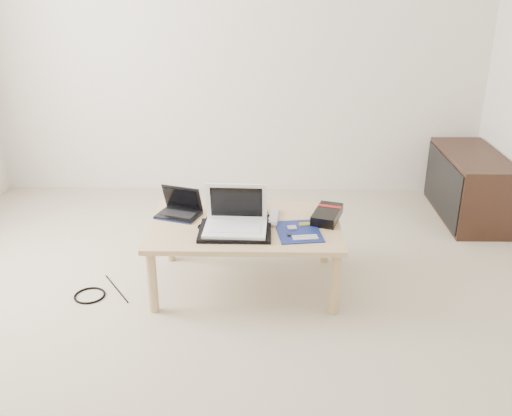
{
  "coord_description": "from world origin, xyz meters",
  "views": [
    {
      "loc": [
        0.25,
        -2.61,
        1.77
      ],
      "look_at": [
        0.19,
        0.39,
        0.5
      ],
      "focal_mm": 40.0,
      "sensor_mm": 36.0,
      "label": 1
    }
  ],
  "objects_px": {
    "media_cabinet": "(468,186)",
    "white_laptop": "(236,220)",
    "gpu_box": "(327,215)",
    "coffee_table": "(245,232)",
    "netbook": "(180,209)"
  },
  "relations": [
    {
      "from": "media_cabinet",
      "to": "white_laptop",
      "type": "xyz_separation_m",
      "value": [
        -1.7,
        -1.16,
        0.22
      ]
    },
    {
      "from": "coffee_table",
      "to": "media_cabinet",
      "type": "bearing_deg",
      "value": 32.74
    },
    {
      "from": "media_cabinet",
      "to": "netbook",
      "type": "distance_m",
      "value": 2.26
    },
    {
      "from": "media_cabinet",
      "to": "netbook",
      "type": "height_order",
      "value": "netbook"
    },
    {
      "from": "gpu_box",
      "to": "coffee_table",
      "type": "bearing_deg",
      "value": -170.74
    },
    {
      "from": "media_cabinet",
      "to": "gpu_box",
      "type": "height_order",
      "value": "media_cabinet"
    },
    {
      "from": "media_cabinet",
      "to": "gpu_box",
      "type": "distance_m",
      "value": 1.54
    },
    {
      "from": "white_laptop",
      "to": "media_cabinet",
      "type": "bearing_deg",
      "value": 34.24
    },
    {
      "from": "white_laptop",
      "to": "gpu_box",
      "type": "bearing_deg",
      "value": 18.21
    },
    {
      "from": "media_cabinet",
      "to": "white_laptop",
      "type": "bearing_deg",
      "value": -145.76
    },
    {
      "from": "white_laptop",
      "to": "gpu_box",
      "type": "distance_m",
      "value": 0.56
    },
    {
      "from": "coffee_table",
      "to": "white_laptop",
      "type": "height_order",
      "value": "white_laptop"
    },
    {
      "from": "media_cabinet",
      "to": "gpu_box",
      "type": "relative_size",
      "value": 2.96
    },
    {
      "from": "white_laptop",
      "to": "netbook",
      "type": "bearing_deg",
      "value": 147.72
    },
    {
      "from": "white_laptop",
      "to": "gpu_box",
      "type": "height_order",
      "value": "white_laptop"
    }
  ]
}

